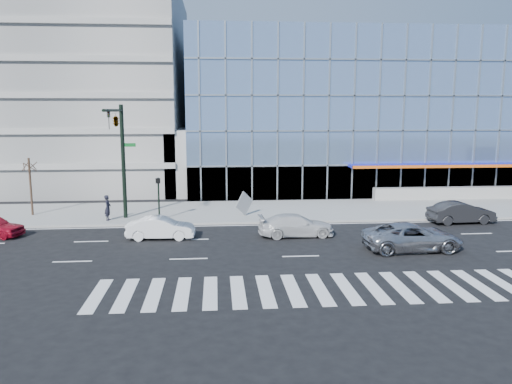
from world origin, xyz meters
TOP-DOWN VIEW (x-y plane):
  - ground at (0.00, 0.00)m, footprint 160.00×160.00m
  - sidewalk at (0.00, 8.00)m, footprint 120.00×8.00m
  - theatre_building at (14.00, 26.00)m, footprint 42.00×26.00m
  - parking_garage at (-20.00, 26.00)m, footprint 24.00×24.00m
  - ramp_block at (-6.00, 18.00)m, footprint 6.00×8.00m
  - tower_backdrop at (-30.00, 70.00)m, footprint 14.00×14.00m
  - traffic_signal at (-11.00, 4.57)m, footprint 1.14×5.74m
  - ped_signal_post at (-8.50, 4.94)m, footprint 0.30×0.33m
  - street_tree_near at (-18.00, 7.50)m, footprint 1.10×1.10m
  - silver_suv at (6.44, -3.29)m, footprint 5.56×2.70m
  - white_suv at (0.44, 0.35)m, footprint 4.80×2.14m
  - white_sedan at (-7.90, 0.37)m, footprint 4.15×1.57m
  - dark_sedan at (12.44, 3.00)m, footprint 4.60×1.85m
  - pedestrian at (-12.06, 5.18)m, footprint 0.44×0.66m
  - tilted_panel at (-2.47, 5.94)m, footprint 1.35×1.31m

SIDE VIEW (x-z plane):
  - ground at x=0.00m, z-range 0.00..0.00m
  - sidewalk at x=0.00m, z-range 0.00..0.15m
  - white_sedan at x=-7.90m, z-range 0.00..1.35m
  - white_suv at x=0.44m, z-range 0.00..1.37m
  - dark_sedan at x=12.44m, z-range 0.00..1.49m
  - silver_suv at x=6.44m, z-range 0.00..1.52m
  - pedestrian at x=-12.06m, z-range 0.15..1.94m
  - tilted_panel at x=-2.47m, z-range 0.15..1.98m
  - ped_signal_post at x=-8.50m, z-range 0.64..3.64m
  - ramp_block at x=-6.00m, z-range 0.00..6.00m
  - street_tree_near at x=-18.00m, z-range 1.66..5.89m
  - traffic_signal at x=-11.00m, z-range 2.16..10.16m
  - theatre_building at x=14.00m, z-range 0.00..15.00m
  - parking_garage at x=-20.00m, z-range 0.00..20.00m
  - tower_backdrop at x=-30.00m, z-range 0.00..48.00m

